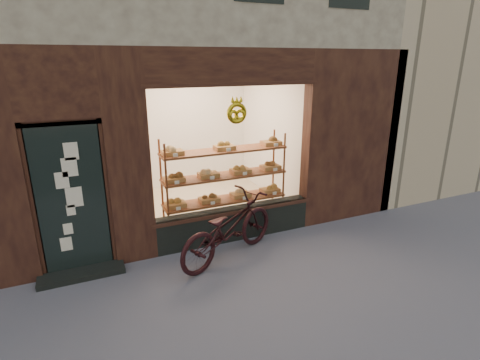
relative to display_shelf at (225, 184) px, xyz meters
name	(u,v)px	position (x,y,z in m)	size (l,w,h in m)	color
ground	(270,319)	(-0.45, -2.55, -0.84)	(90.00, 90.00, 0.00)	#595964
neighbor_right	(463,6)	(9.15, 2.95, 3.66)	(12.00, 7.00, 9.00)	beige
display_shelf	(225,184)	(0.00, 0.00, 0.00)	(2.20, 0.45, 1.70)	#5F3113
bicycle	(228,228)	(-0.35, -1.00, -0.34)	(0.66, 1.90, 1.00)	black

